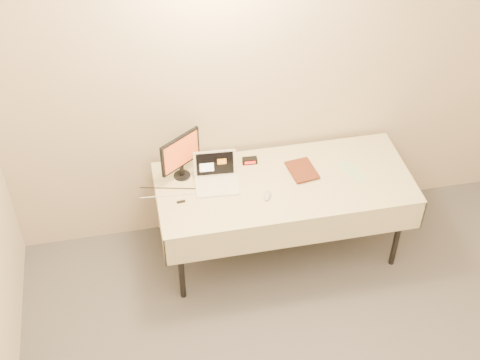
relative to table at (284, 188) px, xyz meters
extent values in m
cube|color=beige|center=(0.00, 0.45, 0.67)|extent=(4.00, 0.10, 2.70)
cylinder|color=black|center=(-0.82, -0.30, -0.33)|extent=(0.04, 0.04, 0.69)
cylinder|color=black|center=(0.82, -0.30, -0.33)|extent=(0.04, 0.04, 0.69)
cylinder|color=black|center=(-0.82, 0.29, -0.33)|extent=(0.04, 0.04, 0.69)
cylinder|color=black|center=(0.82, 0.29, -0.33)|extent=(0.04, 0.04, 0.69)
cube|color=gray|center=(0.00, 0.00, 0.03)|extent=(1.80, 0.75, 0.04)
cube|color=beige|center=(0.00, 0.00, 0.06)|extent=(1.86, 0.81, 0.01)
cube|color=beige|center=(0.00, -0.40, -0.07)|extent=(1.86, 0.01, 0.25)
cube|color=beige|center=(0.00, 0.40, -0.07)|extent=(1.86, 0.01, 0.25)
cube|color=beige|center=(-0.93, 0.00, -0.07)|extent=(0.01, 0.81, 0.25)
cube|color=beige|center=(0.93, 0.00, -0.07)|extent=(0.01, 0.81, 0.25)
cube|color=white|center=(-0.49, 0.04, 0.07)|extent=(0.32, 0.23, 0.02)
cube|color=white|center=(-0.48, 0.17, 0.18)|extent=(0.31, 0.08, 0.20)
cube|color=black|center=(-0.48, 0.17, 0.18)|extent=(0.27, 0.06, 0.17)
cylinder|color=black|center=(-0.72, 0.21, 0.07)|extent=(0.17, 0.17, 0.01)
cube|color=black|center=(-0.72, 0.21, 0.12)|extent=(0.03, 0.03, 0.09)
cube|color=black|center=(-0.72, 0.21, 0.29)|extent=(0.30, 0.22, 0.26)
cube|color=#EA551B|center=(-0.72, 0.21, 0.29)|extent=(0.26, 0.18, 0.23)
imported|color=#95391B|center=(0.06, 0.07, 0.19)|extent=(0.19, 0.05, 0.25)
cube|color=black|center=(-0.20, 0.26, 0.09)|extent=(0.11, 0.05, 0.05)
cube|color=#FF190C|center=(-0.21, 0.23, 0.09)|extent=(0.08, 0.01, 0.02)
ellipsoid|color=#B7B7BA|center=(-0.16, -0.13, 0.07)|extent=(0.09, 0.11, 0.02)
cube|color=#B4DFB2|center=(0.52, 0.01, 0.06)|extent=(0.19, 0.28, 0.00)
cube|color=black|center=(-0.76, -0.07, 0.07)|extent=(0.06, 0.02, 0.01)
camera|label=1|loc=(-1.03, -3.48, 3.28)|focal=50.00mm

